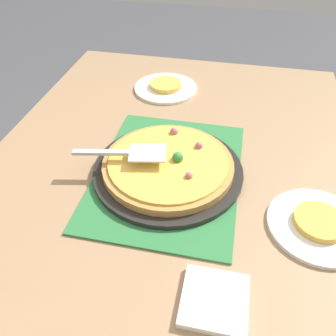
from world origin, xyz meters
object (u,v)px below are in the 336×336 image
at_px(pizza_server, 128,153).
at_px(plate_far_right, 166,88).
at_px(served_slice_left, 319,222).
at_px(served_slice_right, 166,85).
at_px(pizza, 168,164).
at_px(napkin_stack, 215,300).
at_px(plate_near_left, 318,225).
at_px(pizza_pan, 168,170).

bearing_deg(pizza_server, plate_far_right, 0.57).
relative_size(served_slice_left, served_slice_right, 1.00).
relative_size(plate_far_right, pizza_server, 0.94).
height_order(plate_far_right, pizza_server, pizza_server).
xyz_separation_m(pizza, napkin_stack, (-0.33, -0.15, -0.03)).
bearing_deg(pizza_server, served_slice_right, 0.57).
xyz_separation_m(plate_near_left, napkin_stack, (-0.22, 0.20, 0.00)).
bearing_deg(pizza_server, served_slice_left, -100.46).
bearing_deg(served_slice_right, napkin_stack, -161.43).
height_order(pizza, served_slice_left, pizza).
xyz_separation_m(plate_near_left, served_slice_left, (0.00, 0.00, 0.01)).
distance_m(pizza_pan, napkin_stack, 0.36).
bearing_deg(napkin_stack, pizza_pan, 25.49).
distance_m(pizza_pan, plate_near_left, 0.37).
bearing_deg(pizza, plate_far_right, 13.03).
bearing_deg(pizza_pan, napkin_stack, -154.51).
height_order(plate_near_left, served_slice_left, served_slice_left).
relative_size(pizza, napkin_stack, 2.75).
height_order(pizza_pan, pizza, pizza).
bearing_deg(napkin_stack, plate_far_right, 18.57).
distance_m(plate_near_left, served_slice_left, 0.01).
height_order(plate_far_right, served_slice_right, served_slice_right).
distance_m(served_slice_left, pizza_server, 0.46).
xyz_separation_m(pizza_pan, served_slice_right, (0.44, 0.10, 0.01)).
relative_size(pizza_pan, plate_near_left, 1.73).
height_order(plate_near_left, napkin_stack, napkin_stack).
relative_size(pizza, plate_near_left, 1.50).
xyz_separation_m(served_slice_left, pizza_server, (0.08, 0.45, 0.05)).
xyz_separation_m(served_slice_right, pizza_server, (-0.45, -0.00, 0.05)).
distance_m(plate_far_right, served_slice_left, 0.71).
relative_size(plate_far_right, napkin_stack, 1.83).
bearing_deg(plate_far_right, pizza_server, -179.43).
distance_m(served_slice_right, pizza_server, 0.46).
xyz_separation_m(plate_far_right, napkin_stack, (-0.76, -0.26, 0.00)).
distance_m(pizza, served_slice_left, 0.37).
bearing_deg(plate_near_left, pizza_server, 79.54).
height_order(pizza, pizza_server, pizza_server).
bearing_deg(plate_near_left, served_slice_right, 40.42).
xyz_separation_m(pizza, pizza_server, (-0.02, 0.10, 0.04)).
xyz_separation_m(pizza_pan, plate_near_left, (-0.10, -0.36, -0.01)).
height_order(plate_near_left, pizza_server, pizza_server).
xyz_separation_m(plate_near_left, served_slice_right, (0.54, 0.46, 0.01)).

